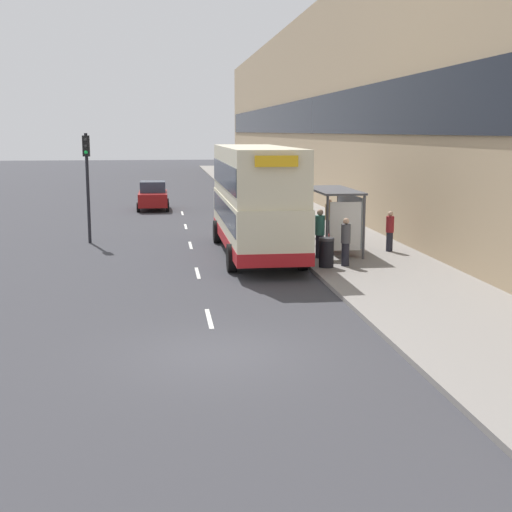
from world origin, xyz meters
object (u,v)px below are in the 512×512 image
object	(u,v)px
traffic_light_far_kerb	(87,170)
bus_shelter	(340,209)
pedestrian_3	(390,231)
litter_bin	(326,252)
pedestrian_at_shelter	(320,233)
pedestrian_2	(329,218)
car_0	(153,196)
double_decker_bus_near	(256,198)
pedestrian_4	(302,215)
pedestrian_1	(346,241)

from	to	relation	value
traffic_light_far_kerb	bus_shelter	bearing A→B (deg)	-24.25
pedestrian_3	litter_bin	size ratio (longest dim) A/B	1.54
pedestrian_3	traffic_light_far_kerb	size ratio (longest dim) A/B	0.34
litter_bin	traffic_light_far_kerb	distance (m)	12.05
pedestrian_at_shelter	traffic_light_far_kerb	xyz separation A→B (m)	(-9.11, 5.82, 2.15)
pedestrian_2	traffic_light_far_kerb	bearing A→B (deg)	174.87
car_0	litter_bin	xyz separation A→B (m)	(6.31, -20.98, -0.21)
pedestrian_at_shelter	litter_bin	bearing A→B (deg)	-95.12
double_decker_bus_near	litter_bin	bearing A→B (deg)	-58.98
pedestrian_4	traffic_light_far_kerb	distance (m)	9.81
pedestrian_at_shelter	traffic_light_far_kerb	distance (m)	11.02
double_decker_bus_near	litter_bin	world-z (taller)	double_decker_bus_near
bus_shelter	pedestrian_at_shelter	size ratio (longest dim) A/B	2.26
double_decker_bus_near	traffic_light_far_kerb	xyz separation A→B (m)	(-6.88, 4.20, 0.96)
pedestrian_3	pedestrian_1	bearing A→B (deg)	-131.97
bus_shelter	pedestrian_2	world-z (taller)	bus_shelter
car_0	pedestrian_2	distance (m)	16.36
double_decker_bus_near	car_0	xyz separation A→B (m)	(-4.23, 17.53, -1.41)
double_decker_bus_near	traffic_light_far_kerb	distance (m)	8.11
car_0	pedestrian_4	xyz separation A→B (m)	(6.93, -13.25, 0.20)
pedestrian_1	pedestrian_4	xyz separation A→B (m)	(-0.11, 7.59, 0.06)
pedestrian_4	litter_bin	world-z (taller)	pedestrian_4
bus_shelter	pedestrian_2	xyz separation A→B (m)	(0.44, 3.63, -0.82)
double_decker_bus_near	pedestrian_1	world-z (taller)	double_decker_bus_near
pedestrian_at_shelter	pedestrian_2	xyz separation A→B (m)	(1.50, 4.87, -0.04)
double_decker_bus_near	pedestrian_3	bearing A→B (deg)	-5.09
bus_shelter	car_0	distance (m)	19.46
pedestrian_1	pedestrian_4	bearing A→B (deg)	90.84
double_decker_bus_near	pedestrian_1	bearing A→B (deg)	-49.72
bus_shelter	pedestrian_1	xyz separation A→B (m)	(-0.49, -2.92, -0.85)
double_decker_bus_near	pedestrian_at_shelter	distance (m)	3.01
pedestrian_1	pedestrian_2	distance (m)	6.62
car_0	pedestrian_4	size ratio (longest dim) A/B	2.11
bus_shelter	litter_bin	world-z (taller)	bus_shelter
double_decker_bus_near	pedestrian_2	size ratio (longest dim) A/B	5.81
double_decker_bus_near	traffic_light_far_kerb	size ratio (longest dim) A/B	2.16
car_0	pedestrian_at_shelter	bearing A→B (deg)	108.67
pedestrian_2	traffic_light_far_kerb	distance (m)	10.88
car_0	pedestrian_at_shelter	xyz separation A→B (m)	(6.47, -19.15, 0.21)
pedestrian_at_shelter	pedestrian_2	distance (m)	5.09
pedestrian_at_shelter	traffic_light_far_kerb	bearing A→B (deg)	147.45
pedestrian_3	pedestrian_4	xyz separation A→B (m)	(-2.66, 4.76, 0.11)
pedestrian_4	pedestrian_1	bearing A→B (deg)	-89.16
pedestrian_1	double_decker_bus_near	bearing A→B (deg)	130.28
pedestrian_2	pedestrian_at_shelter	bearing A→B (deg)	-107.13
pedestrian_at_shelter	pedestrian_3	distance (m)	3.32
bus_shelter	pedestrian_4	xyz separation A→B (m)	(-0.61, 4.66, -0.80)
pedestrian_2	pedestrian_4	world-z (taller)	pedestrian_4
car_0	pedestrian_2	bearing A→B (deg)	119.16
pedestrian_2	traffic_light_far_kerb	world-z (taller)	traffic_light_far_kerb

